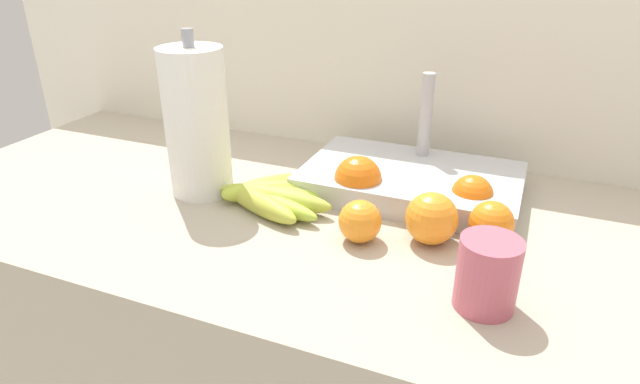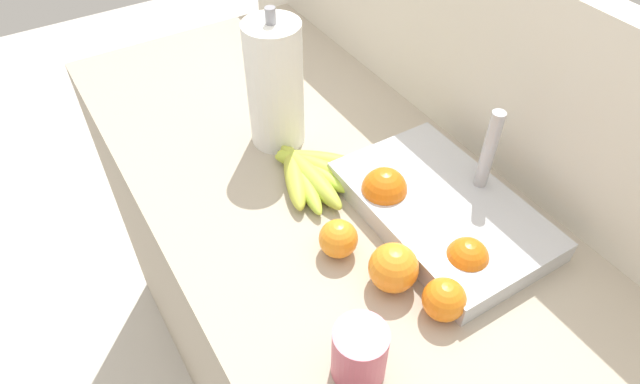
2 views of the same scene
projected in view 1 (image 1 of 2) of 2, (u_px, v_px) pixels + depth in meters
name	position (u px, v px, depth m)	size (l,w,h in m)	color
wall_back	(373.00, 251.00, 1.33)	(1.94, 0.06, 1.30)	silver
banana_bunch	(270.00, 196.00, 0.93)	(0.21, 0.19, 0.04)	gold
orange_back_right	(491.00, 223.00, 0.81)	(0.07, 0.07, 0.07)	orange
orange_back_left	(431.00, 218.00, 0.81)	(0.08, 0.08, 0.08)	orange
orange_front	(472.00, 196.00, 0.90)	(0.07, 0.07, 0.07)	orange
orange_far_right	(360.00, 221.00, 0.82)	(0.07, 0.07, 0.07)	orange
orange_center	(358.00, 179.00, 0.94)	(0.08, 0.08, 0.08)	orange
paper_towel_roll	(197.00, 123.00, 0.94)	(0.11, 0.11, 0.29)	white
sink_basin	(411.00, 180.00, 0.98)	(0.38, 0.24, 0.20)	#B7BABF
mug	(487.00, 274.00, 0.67)	(0.08, 0.08, 0.10)	#BF5668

